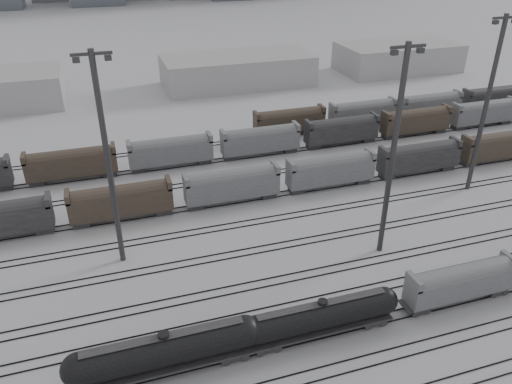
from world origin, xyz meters
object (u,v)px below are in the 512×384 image
object	(u,v)px
hopper_car_a	(461,281)
light_mast_c	(393,150)
tank_car_a	(165,351)
tank_car_b	(322,316)

from	to	relation	value
hopper_car_a	light_mast_c	size ratio (longest dim) A/B	0.49
tank_car_a	hopper_car_a	distance (m)	33.98
light_mast_c	hopper_car_a	bearing A→B (deg)	-75.05
tank_car_a	tank_car_b	world-z (taller)	tank_car_a
tank_car_b	light_mast_c	world-z (taller)	light_mast_c
tank_car_a	tank_car_b	bearing A→B (deg)	0.00
tank_car_b	light_mast_c	size ratio (longest dim) A/B	0.65
tank_car_a	tank_car_b	size ratio (longest dim) A/B	1.08
tank_car_b	hopper_car_a	size ratio (longest dim) A/B	1.32
tank_car_b	hopper_car_a	distance (m)	17.47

